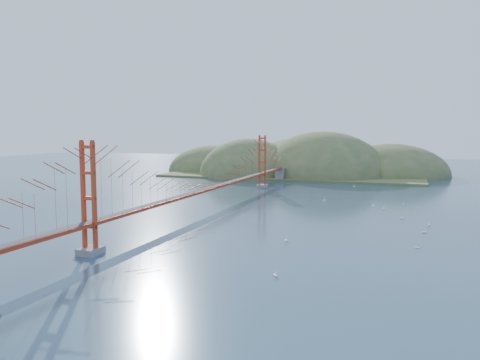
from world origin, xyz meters
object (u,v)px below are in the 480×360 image
(bridge, at_px, (208,166))
(sailboat_2, at_px, (417,247))
(sailboat_1, at_px, (373,206))
(sailboat_0, at_px, (286,239))

(bridge, xyz_separation_m, sailboat_2, (31.55, -16.20, -6.86))
(sailboat_1, bearing_deg, sailboat_2, -76.93)
(bridge, xyz_separation_m, sailboat_1, (25.18, 11.23, -6.85))
(sailboat_2, relative_size, sailboat_0, 0.87)
(bridge, bearing_deg, sailboat_1, 24.03)
(bridge, relative_size, sailboat_0, 129.09)
(bridge, relative_size, sailboat_2, 148.44)
(sailboat_2, bearing_deg, sailboat_0, -173.95)
(sailboat_2, distance_m, sailboat_1, 28.15)
(sailboat_2, distance_m, sailboat_0, 14.19)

